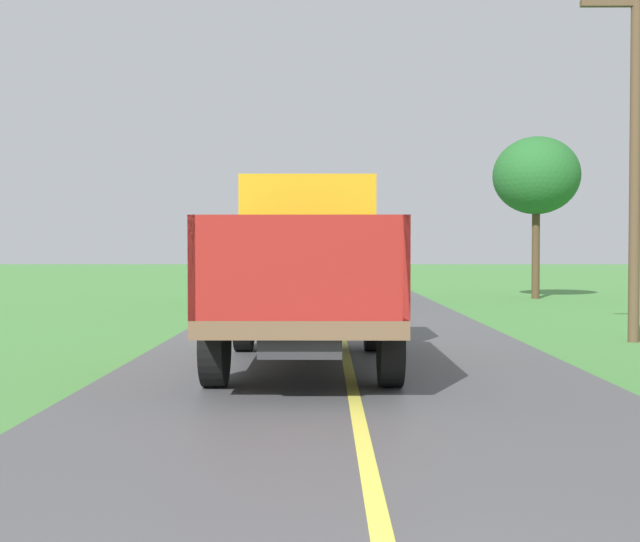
{
  "coord_description": "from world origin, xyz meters",
  "views": [
    {
      "loc": [
        -0.32,
        -1.81,
        1.7
      ],
      "look_at": [
        -0.4,
        10.25,
        1.4
      ],
      "focal_mm": 44.52,
      "sensor_mm": 36.0,
      "label": 1
    }
  ],
  "objects": [
    {
      "name": "banana_truck_near",
      "position": [
        -0.59,
        10.14,
        1.48
      ],
      "size": [
        2.38,
        5.82,
        2.8
      ],
      "color": "#2D2D30",
      "rests_on": "road_surface"
    },
    {
      "name": "banana_truck_far",
      "position": [
        -1.02,
        23.0,
        1.47
      ],
      "size": [
        2.38,
        5.81,
        2.8
      ],
      "color": "#2D2D30",
      "rests_on": "road_surface"
    },
    {
      "name": "utility_pole_roadside",
      "position": [
        5.45,
        13.01,
        3.64
      ],
      "size": [
        2.07,
        0.2,
        6.69
      ],
      "color": "brown",
      "rests_on": "ground"
    },
    {
      "name": "roadside_tree_near_left",
      "position": [
        7.21,
        26.56,
        4.37
      ],
      "size": [
        3.07,
        3.07,
        5.78
      ],
      "color": "#4C3823",
      "rests_on": "ground"
    }
  ]
}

